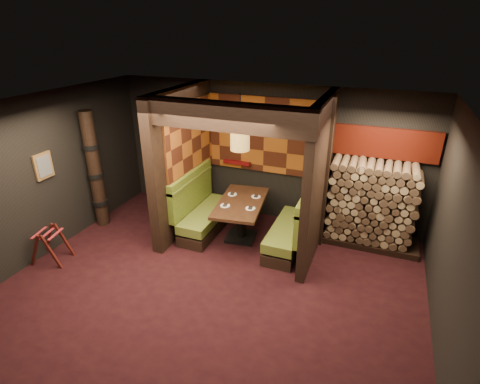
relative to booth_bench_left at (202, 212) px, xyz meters
name	(u,v)px	position (x,y,z in m)	size (l,w,h in m)	color
floor	(210,288)	(0.96, -1.65, -0.41)	(6.50, 5.50, 0.02)	black
ceiling	(203,110)	(0.96, -1.65, 2.46)	(6.50, 5.50, 0.02)	black
wall_back	(266,153)	(0.96, 1.11, 1.02)	(6.50, 0.02, 2.85)	black
wall_front	(60,349)	(0.96, -4.41, 1.02)	(6.50, 0.02, 2.85)	black
wall_left	(39,178)	(-2.30, -1.65, 1.02)	(0.02, 5.50, 2.85)	black
wall_right	(459,256)	(4.22, -1.65, 1.02)	(0.02, 5.50, 2.85)	black
partition_left	(182,162)	(-0.39, 0.00, 1.02)	(0.20, 2.20, 2.85)	black
partition_right	(319,180)	(2.26, 0.05, 1.02)	(0.15, 2.10, 2.85)	black
header_beam	(224,116)	(0.94, -0.95, 2.23)	(2.85, 0.18, 0.44)	black
tapa_back_panel	(264,135)	(0.94, 1.06, 1.42)	(2.40, 0.06, 1.55)	#914815
tapa_side_panel	(191,139)	(-0.27, 0.17, 1.45)	(0.04, 1.85, 1.45)	#914815
lacquer_shelf	(237,162)	(0.36, 1.00, 0.78)	(0.60, 0.12, 0.07)	#5B080B
booth_bench_left	(202,212)	(0.00, 0.00, 0.00)	(0.68, 1.60, 1.14)	black
booth_bench_right	(293,229)	(1.89, 0.00, 0.00)	(0.68, 1.60, 1.14)	black
dining_table	(241,212)	(0.86, -0.03, 0.17)	(1.02, 1.62, 0.80)	black
place_settings	(241,201)	(0.86, -0.03, 0.41)	(0.72, 0.76, 0.03)	white
pendant_lamp	(240,138)	(0.86, -0.08, 1.67)	(0.34, 0.34, 1.01)	olive
framed_picture	(43,166)	(-2.25, -1.55, 1.22)	(0.05, 0.36, 0.46)	brown
luggage_rack	(50,244)	(-2.01, -1.98, -0.06)	(0.71, 0.57, 0.68)	#3F110D
totem_column	(95,171)	(-2.09, -0.55, 0.79)	(0.31, 0.31, 2.40)	black
firewood_stack	(376,205)	(3.25, 0.70, 0.42)	(1.73, 0.70, 1.64)	black
mosaic_header	(386,143)	(3.25, 1.03, 1.52)	(1.83, 0.10, 0.56)	maroon
bay_front_post	(326,176)	(2.35, 0.31, 1.02)	(0.08, 0.08, 2.85)	black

